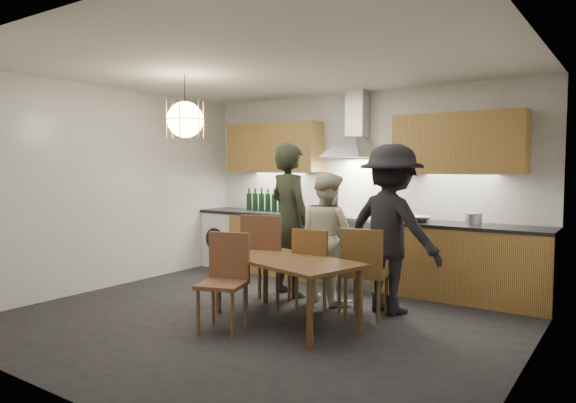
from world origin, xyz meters
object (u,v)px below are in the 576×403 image
Objects in this scene: person_left at (290,220)px; stock_pot at (474,220)px; dining_table at (284,265)px; chair_front at (225,274)px; person_mid at (327,237)px; mixing_bowl at (419,219)px; chair_back_left at (265,254)px; person_right at (391,229)px; wine_bottles at (271,200)px.

stock_pot is at bearing -131.85° from person_left.
chair_front is at bearing -114.30° from dining_table.
person_mid reaches higher than stock_pot.
stock_pot is at bearing 3.06° from mixing_bowl.
chair_back_left is at bearing 81.83° from chair_front.
dining_table is 0.94× the size of person_right.
dining_table is at bearing -124.99° from stock_pot.
person_right reaches higher than person_mid.
chair_back_left reaches higher than chair_front.
chair_front is (0.16, -0.85, -0.06)m from chair_back_left.
chair_front is 2.97m from stock_pot.
dining_table is 9.26× the size of stock_pot.
mixing_bowl is (1.07, 2.35, 0.40)m from chair_front.
dining_table is 5.57× the size of mixing_bowl.
chair_back_left is 2.46m from stock_pot.
person_right is (1.31, 0.02, -0.02)m from person_left.
person_right is at bearing -123.48° from stock_pot.
wine_bottles is (-3.01, 0.11, 0.11)m from stock_pot.
person_right is 9.80× the size of stock_pot.
person_left is (-0.05, 0.58, 0.33)m from chair_back_left.
person_right reaches higher than stock_pot.
person_left is at bearing 135.91° from dining_table.
mixing_bowl is at bearing -3.46° from wine_bottles.
chair_front is 0.51× the size of person_right.
mixing_bowl is at bearing 84.14° from dining_table.
person_left is at bearing 79.52° from chair_front.
chair_back_left is at bearing 39.08° from person_right.
dining_table is at bearing 112.88° from person_mid.
dining_table is 1.00m from person_mid.
mixing_bowl is 0.65m from stock_pot.
chair_back_left is at bearing -55.62° from wine_bottles.
person_left is at bearing -44.75° from wine_bottles.
person_left is 2.16m from stock_pot.
person_left is at bearing 14.46° from person_right.
stock_pot is (1.93, 0.96, 0.04)m from person_left.
mixing_bowl is 0.33× the size of wine_bottles.
mixing_bowl is (1.23, 1.50, 0.34)m from chair_back_left.
person_left is 1.23× the size of person_mid.
chair_front is (-0.38, -0.47, -0.05)m from dining_table.
wine_bottles reaches higher than dining_table.
person_left is 1.58m from mixing_bowl.
person_mid reaches higher than wine_bottles.
person_left reaches higher than wine_bottles.
chair_back_left is at bearing 116.88° from person_left.
dining_table is at bearing 67.23° from person_right.
person_mid reaches higher than dining_table.
person_right is 5.89× the size of mixing_bowl.
stock_pot is 3.01m from wine_bottles.
person_mid is (0.46, 0.60, 0.16)m from chair_back_left.
dining_table is at bearing 130.25° from chair_back_left.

